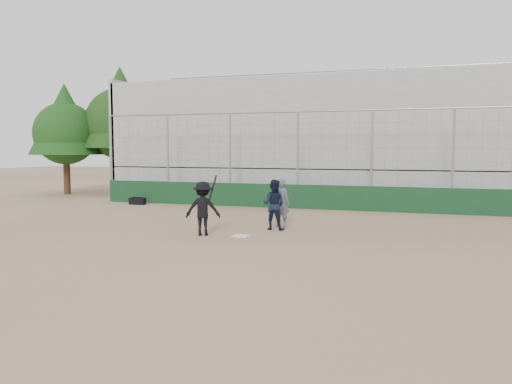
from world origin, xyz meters
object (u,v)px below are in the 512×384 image
(equipment_bag, at_px, (137,201))
(umpire, at_px, (281,205))
(catcher_crouched, at_px, (274,213))
(batter_at_plate, at_px, (203,208))

(equipment_bag, bearing_deg, umpire, -28.24)
(umpire, bearing_deg, catcher_crouched, 99.21)
(catcher_crouched, distance_m, equipment_bag, 9.07)
(catcher_crouched, bearing_deg, batter_at_plate, -137.35)
(batter_at_plate, height_order, catcher_crouched, batter_at_plate)
(batter_at_plate, bearing_deg, catcher_crouched, 42.65)
(catcher_crouched, bearing_deg, umpire, 84.09)
(catcher_crouched, xyz_separation_m, equipment_bag, (-7.69, 4.80, -0.37))
(catcher_crouched, relative_size, umpire, 0.76)
(catcher_crouched, xyz_separation_m, umpire, (0.07, 0.64, 0.17))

